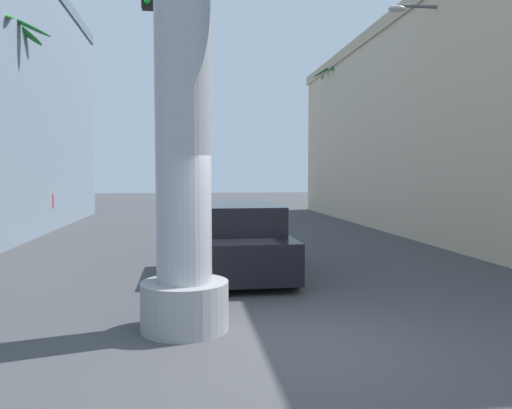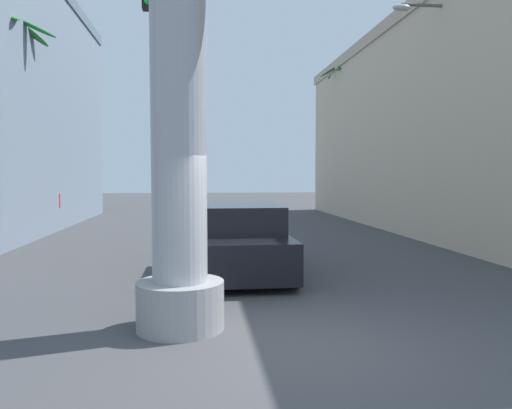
% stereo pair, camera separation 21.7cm
% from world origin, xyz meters
% --- Properties ---
extents(ground_plane, '(88.74, 88.74, 0.00)m').
position_xyz_m(ground_plane, '(0.00, 10.00, 0.00)').
color(ground_plane, '#424244').
extents(building_right, '(8.09, 25.08, 8.34)m').
position_xyz_m(building_right, '(10.18, 12.67, 4.18)').
color(building_right, '#C6B293').
rests_on(building_right, ground).
extents(street_lamp, '(2.54, 0.28, 7.50)m').
position_xyz_m(street_lamp, '(6.75, 8.74, 4.52)').
color(street_lamp, '#59595E').
rests_on(street_lamp, ground).
extents(car_lead, '(2.13, 4.76, 1.56)m').
position_xyz_m(car_lead, '(-0.28, 5.26, 0.74)').
color(car_lead, black).
rests_on(car_lead, ground).
extents(palm_tree_far_right, '(3.02, 2.88, 8.34)m').
position_xyz_m(palm_tree_far_right, '(7.00, 20.61, 4.91)').
color(palm_tree_far_right, brown).
rests_on(palm_tree_far_right, ground).
extents(palm_tree_mid_left, '(3.03, 2.85, 7.37)m').
position_xyz_m(palm_tree_mid_left, '(-7.20, 10.89, 4.94)').
color(palm_tree_mid_left, brown).
rests_on(palm_tree_mid_left, ground).
extents(pedestrian_far_left, '(0.42, 0.42, 1.68)m').
position_xyz_m(pedestrian_far_left, '(-6.80, 14.57, 0.99)').
color(pedestrian_far_left, '#3F3833').
rests_on(pedestrian_far_left, ground).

